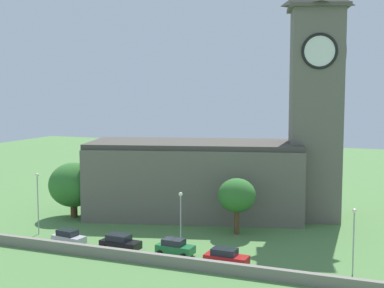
{
  "coord_description": "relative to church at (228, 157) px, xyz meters",
  "views": [
    {
      "loc": [
        24.15,
        -53.74,
        18.49
      ],
      "look_at": [
        -0.67,
        7.77,
        11.47
      ],
      "focal_mm": 51.81,
      "sensor_mm": 36.0,
      "label": 1
    }
  ],
  "objects": [
    {
      "name": "car_silver",
      "position": [
        -12.54,
        -20.97,
        -7.58
      ],
      "size": [
        4.22,
        2.45,
        1.83
      ],
      "color": "silver",
      "rests_on": "ground"
    },
    {
      "name": "car_red",
      "position": [
        6.8,
        -21.22,
        -7.57
      ],
      "size": [
        4.6,
        2.3,
        1.85
      ],
      "color": "red",
      "rests_on": "ground"
    },
    {
      "name": "church",
      "position": [
        0.0,
        0.0,
        0.0
      ],
      "size": [
        36.88,
        20.17,
        32.89
      ],
      "color": "#666056",
      "rests_on": "ground"
    },
    {
      "name": "car_green",
      "position": [
        0.47,
        -19.84,
        -7.58
      ],
      "size": [
        4.24,
        2.3,
        1.83
      ],
      "color": "#1E6B38",
      "rests_on": "ground"
    },
    {
      "name": "tree_riverside_east",
      "position": [
        -19.98,
        -8.78,
        -3.92
      ],
      "size": [
        6.93,
        6.93,
        7.72
      ],
      "color": "brown",
      "rests_on": "ground"
    },
    {
      "name": "streetlamp_central",
      "position": [
        19.15,
        -18.99,
        -4.04
      ],
      "size": [
        0.44,
        0.44,
        6.62
      ],
      "color": "#9EA0A5",
      "rests_on": "ground"
    },
    {
      "name": "quay_barrier",
      "position": [
        0.08,
        -23.44,
        -7.92
      ],
      "size": [
        52.71,
        0.7,
        1.17
      ],
      "primitive_type": "cube",
      "color": "gray",
      "rests_on": "ground"
    },
    {
      "name": "tree_churchyard",
      "position": [
        4.11,
        -8.97,
        -3.6
      ],
      "size": [
        4.68,
        4.68,
        7.05
      ],
      "color": "brown",
      "rests_on": "ground"
    },
    {
      "name": "ground_plane",
      "position": [
        0.08,
        -4.99,
        -8.5
      ],
      "size": [
        200.0,
        200.0,
        0.0
      ],
      "primitive_type": "plane",
      "color": "#517F42"
    },
    {
      "name": "streetlamp_west_end",
      "position": [
        -18.79,
        -18.29,
        -3.42
      ],
      "size": [
        0.44,
        0.44,
        7.73
      ],
      "color": "#9EA0A5",
      "rests_on": "ground"
    },
    {
      "name": "car_black",
      "position": [
        -5.91,
        -20.63,
        -7.55
      ],
      "size": [
        4.67,
        2.52,
        1.88
      ],
      "color": "black",
      "rests_on": "ground"
    },
    {
      "name": "streetlamp_west_mid",
      "position": [
        0.17,
        -17.54,
        -4.07
      ],
      "size": [
        0.44,
        0.44,
        6.58
      ],
      "color": "#9EA0A5",
      "rests_on": "ground"
    }
  ]
}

